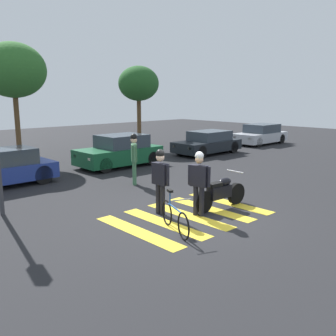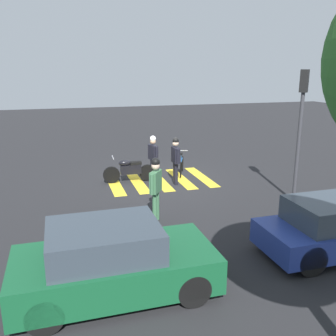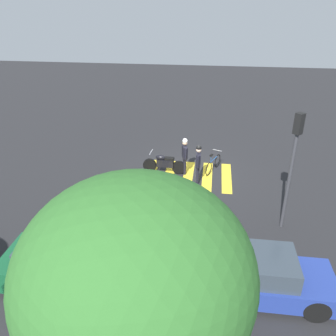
{
  "view_description": "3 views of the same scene",
  "coord_description": "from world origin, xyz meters",
  "px_view_note": "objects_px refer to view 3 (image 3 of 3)",
  "views": [
    {
      "loc": [
        -7.11,
        -6.79,
        3.28
      ],
      "look_at": [
        0.0,
        0.83,
        1.22
      ],
      "focal_mm": 39.64,
      "sensor_mm": 36.0,
      "label": 1
    },
    {
      "loc": [
        3.7,
        13.83,
        4.35
      ],
      "look_at": [
        -0.13,
        0.79,
        0.71
      ],
      "focal_mm": 39.83,
      "sensor_mm": 36.0,
      "label": 2
    },
    {
      "loc": [
        -1.01,
        14.57,
        7.57
      ],
      "look_at": [
        0.74,
        1.73,
        1.19
      ],
      "focal_mm": 36.98,
      "sensor_mm": 36.0,
      "label": 3
    }
  ],
  "objects_px": {
    "car_blue_hatchback": "(260,276)",
    "car_green_compact": "(69,262)",
    "officer_by_motorcycle": "(198,161)",
    "police_motorcycle": "(164,164)",
    "traffic_light_pole": "(294,154)",
    "leaning_bicycle": "(213,164)",
    "pedestrian_bystander": "(149,195)",
    "officer_on_foot": "(185,154)"
  },
  "relations": [
    {
      "from": "pedestrian_bystander",
      "to": "car_blue_hatchback",
      "type": "xyz_separation_m",
      "value": [
        -3.72,
        3.14,
        -0.47
      ]
    },
    {
      "from": "officer_on_foot",
      "to": "officer_by_motorcycle",
      "type": "xyz_separation_m",
      "value": [
        -0.68,
        0.82,
        0.03
      ]
    },
    {
      "from": "traffic_light_pole",
      "to": "car_blue_hatchback",
      "type": "bearing_deg",
      "value": 71.04
    },
    {
      "from": "officer_on_foot",
      "to": "car_green_compact",
      "type": "bearing_deg",
      "value": 70.07
    },
    {
      "from": "pedestrian_bystander",
      "to": "traffic_light_pole",
      "type": "bearing_deg",
      "value": -176.38
    },
    {
      "from": "officer_by_motorcycle",
      "to": "police_motorcycle",
      "type": "bearing_deg",
      "value": -25.93
    },
    {
      "from": "officer_on_foot",
      "to": "traffic_light_pole",
      "type": "xyz_separation_m",
      "value": [
        -3.95,
        3.77,
        1.86
      ]
    },
    {
      "from": "leaning_bicycle",
      "to": "car_blue_hatchback",
      "type": "distance_m",
      "value": 7.8
    },
    {
      "from": "pedestrian_bystander",
      "to": "officer_on_foot",
      "type": "bearing_deg",
      "value": -103.09
    },
    {
      "from": "officer_by_motorcycle",
      "to": "pedestrian_bystander",
      "type": "relative_size",
      "value": 0.97
    },
    {
      "from": "police_motorcycle",
      "to": "traffic_light_pole",
      "type": "relative_size",
      "value": 0.48
    },
    {
      "from": "officer_by_motorcycle",
      "to": "car_blue_hatchback",
      "type": "distance_m",
      "value": 6.74
    },
    {
      "from": "officer_by_motorcycle",
      "to": "traffic_light_pole",
      "type": "distance_m",
      "value": 4.77
    },
    {
      "from": "car_blue_hatchback",
      "to": "car_green_compact",
      "type": "relative_size",
      "value": 1.0
    },
    {
      "from": "leaning_bicycle",
      "to": "officer_by_motorcycle",
      "type": "distance_m",
      "value": 1.6
    },
    {
      "from": "pedestrian_bystander",
      "to": "traffic_light_pole",
      "type": "relative_size",
      "value": 0.44
    },
    {
      "from": "leaning_bicycle",
      "to": "officer_on_foot",
      "type": "relative_size",
      "value": 0.9
    },
    {
      "from": "traffic_light_pole",
      "to": "officer_by_motorcycle",
      "type": "bearing_deg",
      "value": -42.04
    },
    {
      "from": "car_green_compact",
      "to": "traffic_light_pole",
      "type": "xyz_separation_m",
      "value": [
        -6.64,
        -3.65,
        2.2
      ]
    },
    {
      "from": "police_motorcycle",
      "to": "pedestrian_bystander",
      "type": "distance_m",
      "value": 4.11
    },
    {
      "from": "officer_on_foot",
      "to": "officer_by_motorcycle",
      "type": "height_order",
      "value": "officer_by_motorcycle"
    },
    {
      "from": "officer_on_foot",
      "to": "officer_by_motorcycle",
      "type": "relative_size",
      "value": 0.98
    },
    {
      "from": "officer_on_foot",
      "to": "traffic_light_pole",
      "type": "relative_size",
      "value": 0.42
    },
    {
      "from": "pedestrian_bystander",
      "to": "traffic_light_pole",
      "type": "height_order",
      "value": "traffic_light_pole"
    },
    {
      "from": "leaning_bicycle",
      "to": "car_blue_hatchback",
      "type": "bearing_deg",
      "value": 100.46
    },
    {
      "from": "car_green_compact",
      "to": "pedestrian_bystander",
      "type": "bearing_deg",
      "value": -117.53
    },
    {
      "from": "car_blue_hatchback",
      "to": "car_green_compact",
      "type": "bearing_deg",
      "value": 2.16
    },
    {
      "from": "pedestrian_bystander",
      "to": "police_motorcycle",
      "type": "bearing_deg",
      "value": -89.86
    },
    {
      "from": "officer_by_motorcycle",
      "to": "car_green_compact",
      "type": "relative_size",
      "value": 0.47
    },
    {
      "from": "car_blue_hatchback",
      "to": "traffic_light_pole",
      "type": "distance_m",
      "value": 4.28
    },
    {
      "from": "officer_on_foot",
      "to": "traffic_light_pole",
      "type": "bearing_deg",
      "value": 136.36
    },
    {
      "from": "officer_by_motorcycle",
      "to": "car_blue_hatchback",
      "type": "bearing_deg",
      "value": 108.07
    },
    {
      "from": "car_blue_hatchback",
      "to": "car_green_compact",
      "type": "xyz_separation_m",
      "value": [
        5.46,
        0.21,
        0.05
      ]
    },
    {
      "from": "car_blue_hatchback",
      "to": "leaning_bicycle",
      "type": "bearing_deg",
      "value": -79.54
    },
    {
      "from": "police_motorcycle",
      "to": "car_blue_hatchback",
      "type": "xyz_separation_m",
      "value": [
        -3.73,
        7.2,
        0.19
      ]
    },
    {
      "from": "officer_on_foot",
      "to": "car_green_compact",
      "type": "distance_m",
      "value": 7.9
    },
    {
      "from": "traffic_light_pole",
      "to": "leaning_bicycle",
      "type": "bearing_deg",
      "value": -58.35
    },
    {
      "from": "police_motorcycle",
      "to": "officer_by_motorcycle",
      "type": "bearing_deg",
      "value": 154.07
    },
    {
      "from": "officer_by_motorcycle",
      "to": "car_blue_hatchback",
      "type": "xyz_separation_m",
      "value": [
        -2.09,
        6.4,
        -0.42
      ]
    },
    {
      "from": "leaning_bicycle",
      "to": "pedestrian_bystander",
      "type": "bearing_deg",
      "value": 63.05
    },
    {
      "from": "pedestrian_bystander",
      "to": "car_blue_hatchback",
      "type": "height_order",
      "value": "pedestrian_bystander"
    },
    {
      "from": "police_motorcycle",
      "to": "car_blue_hatchback",
      "type": "height_order",
      "value": "car_blue_hatchback"
    }
  ]
}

